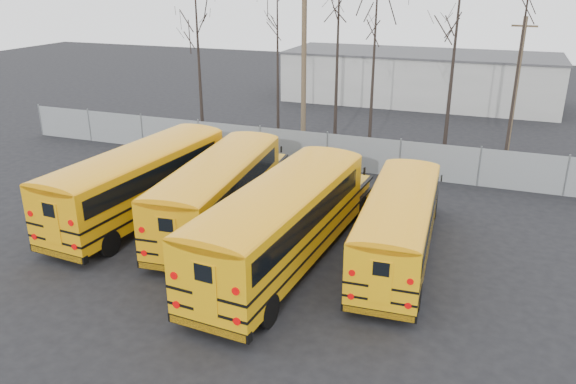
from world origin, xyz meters
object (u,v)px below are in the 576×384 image
at_px(utility_pole_right, 516,85).
at_px(utility_pole_left, 304,69).
at_px(bus_a, 142,176).
at_px(bus_b, 221,186).
at_px(bus_c, 284,216).
at_px(bus_d, 399,220).

bearing_deg(utility_pole_right, utility_pole_left, -153.87).
relative_size(bus_a, bus_b, 1.04).
height_order(bus_a, bus_c, bus_c).
xyz_separation_m(bus_b, bus_c, (3.75, -2.35, 0.14)).
bearing_deg(utility_pole_right, bus_d, -94.48).
xyz_separation_m(bus_a, bus_d, (11.19, -0.22, -0.24)).
distance_m(bus_b, utility_pole_left, 12.32).
height_order(bus_b, bus_d, bus_b).
relative_size(bus_c, bus_d, 1.18).
bearing_deg(bus_d, bus_c, -157.73).
height_order(bus_c, bus_d, bus_c).
bearing_deg(bus_d, utility_pole_left, 119.80).
xyz_separation_m(bus_a, utility_pole_left, (3.13, 12.22, 3.06)).
distance_m(bus_b, bus_c, 4.43).
bearing_deg(bus_b, bus_c, -37.16).
height_order(bus_d, utility_pole_right, utility_pole_right).
relative_size(bus_b, utility_pole_left, 1.16).
relative_size(bus_d, utility_pole_right, 1.28).
relative_size(utility_pole_left, utility_pole_right, 1.21).
relative_size(bus_a, bus_c, 0.97).
distance_m(bus_c, utility_pole_right, 19.63).
height_order(bus_a, utility_pole_right, utility_pole_right).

